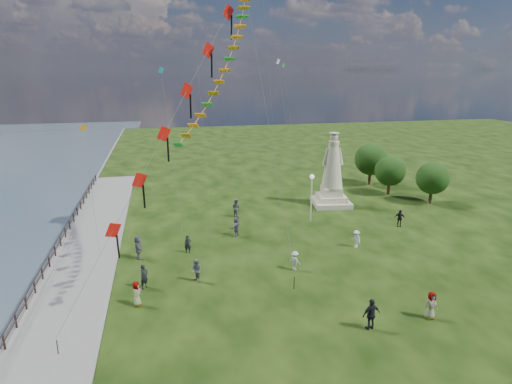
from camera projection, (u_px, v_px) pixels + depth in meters
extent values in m
cube|color=slate|center=(47.00, 271.00, 31.84)|extent=(0.30, 160.00, 0.60)
cube|color=slate|center=(78.00, 276.00, 30.42)|extent=(5.00, 60.00, 0.10)
cylinder|color=black|center=(4.00, 343.00, 22.31)|extent=(0.11, 0.11, 1.00)
cylinder|color=black|center=(16.00, 321.00, 24.19)|extent=(0.11, 0.11, 1.00)
cylinder|color=black|center=(26.00, 303.00, 26.06)|extent=(0.11, 0.11, 1.00)
cylinder|color=black|center=(35.00, 288.00, 27.94)|extent=(0.11, 0.11, 1.00)
cylinder|color=black|center=(42.00, 274.00, 29.82)|extent=(0.11, 0.11, 1.00)
cylinder|color=black|center=(49.00, 262.00, 31.69)|extent=(0.11, 0.11, 1.00)
cylinder|color=black|center=(55.00, 251.00, 33.57)|extent=(0.11, 0.11, 1.00)
cylinder|color=black|center=(60.00, 242.00, 35.44)|extent=(0.11, 0.11, 1.00)
cylinder|color=black|center=(65.00, 233.00, 37.32)|extent=(0.11, 0.11, 1.00)
cylinder|color=black|center=(70.00, 225.00, 39.20)|extent=(0.11, 0.11, 1.00)
cylinder|color=black|center=(74.00, 218.00, 41.07)|extent=(0.11, 0.11, 1.00)
cylinder|color=black|center=(77.00, 212.00, 42.95)|extent=(0.11, 0.11, 1.00)
cylinder|color=black|center=(81.00, 206.00, 44.83)|extent=(0.11, 0.11, 1.00)
cylinder|color=black|center=(84.00, 200.00, 46.70)|extent=(0.11, 0.11, 1.00)
cylinder|color=black|center=(86.00, 195.00, 48.58)|extent=(0.11, 0.11, 1.00)
cylinder|color=black|center=(89.00, 191.00, 50.45)|extent=(0.11, 0.11, 1.00)
cylinder|color=black|center=(91.00, 186.00, 52.33)|extent=(0.11, 0.11, 1.00)
cylinder|color=black|center=(94.00, 182.00, 54.21)|extent=(0.11, 0.11, 1.00)
cylinder|color=black|center=(96.00, 178.00, 56.08)|extent=(0.11, 0.11, 1.00)
cube|color=black|center=(48.00, 256.00, 31.56)|extent=(0.06, 52.00, 0.06)
cube|color=black|center=(49.00, 261.00, 31.68)|extent=(0.06, 52.00, 0.06)
cube|color=beige|center=(331.00, 202.00, 46.73)|extent=(4.39, 4.39, 0.55)
cube|color=beige|center=(331.00, 197.00, 46.57)|extent=(3.35, 3.35, 0.55)
cube|color=beige|center=(331.00, 191.00, 46.37)|extent=(2.30, 2.30, 0.92)
cylinder|color=beige|center=(334.00, 143.00, 44.92)|extent=(1.26, 1.26, 0.37)
sphere|color=beige|center=(334.00, 137.00, 44.76)|extent=(0.85, 0.85, 0.85)
cylinder|color=beige|center=(334.00, 133.00, 44.64)|extent=(1.02, 1.02, 0.09)
cylinder|color=silver|center=(311.00, 200.00, 41.05)|extent=(0.13, 0.13, 4.36)
sphere|color=white|center=(312.00, 177.00, 40.41)|extent=(0.44, 0.44, 0.44)
cylinder|color=#382314|center=(389.00, 187.00, 50.44)|extent=(0.36, 0.36, 1.77)
sphere|color=black|center=(390.00, 171.00, 49.90)|extent=(3.54, 3.54, 3.54)
cylinder|color=#382314|center=(431.00, 195.00, 47.10)|extent=(0.36, 0.36, 1.77)
sphere|color=black|center=(433.00, 178.00, 46.55)|extent=(3.53, 3.53, 3.53)
cylinder|color=#382314|center=(370.00, 177.00, 54.81)|extent=(0.36, 0.36, 2.04)
sphere|color=black|center=(371.00, 159.00, 54.18)|extent=(4.09, 4.09, 4.09)
imported|color=black|center=(144.00, 277.00, 28.66)|extent=(0.73, 0.74, 1.73)
imported|color=#595960|center=(196.00, 271.00, 29.50)|extent=(0.81, 0.96, 1.69)
imported|color=silver|center=(295.00, 261.00, 31.38)|extent=(0.98, 1.03, 1.46)
imported|color=black|center=(371.00, 314.00, 24.08)|extent=(1.18, 0.72, 1.90)
imported|color=#595960|center=(431.00, 305.00, 25.15)|extent=(0.84, 0.52, 1.72)
imported|color=#595960|center=(138.00, 247.00, 33.20)|extent=(0.98, 1.85, 1.90)
imported|color=black|center=(188.00, 244.00, 34.27)|extent=(0.59, 0.43, 1.50)
imported|color=#595960|center=(236.00, 208.00, 42.82)|extent=(0.98, 1.03, 1.81)
imported|color=silver|center=(356.00, 239.00, 35.34)|extent=(0.74, 1.07, 1.51)
imported|color=black|center=(400.00, 218.00, 40.07)|extent=(1.08, 0.81, 1.65)
imported|color=#595960|center=(137.00, 294.00, 26.56)|extent=(0.71, 0.91, 1.63)
imported|color=#595960|center=(236.00, 227.00, 37.75)|extent=(1.56, 1.71, 1.75)
cylinder|color=black|center=(57.00, 348.00, 21.98)|extent=(0.06, 0.06, 0.90)
cube|color=red|center=(113.00, 230.00, 23.52)|extent=(0.87, 0.64, 1.03)
cube|color=black|center=(118.00, 247.00, 23.73)|extent=(0.10, 0.28, 1.48)
cube|color=red|center=(140.00, 180.00, 24.39)|extent=(0.87, 0.64, 1.03)
cube|color=black|center=(144.00, 197.00, 24.60)|extent=(0.10, 0.28, 1.48)
cube|color=red|center=(164.00, 134.00, 25.26)|extent=(0.87, 0.64, 1.03)
cube|color=black|center=(168.00, 150.00, 25.47)|extent=(0.10, 0.28, 1.48)
cube|color=red|center=(187.00, 91.00, 26.13)|extent=(0.87, 0.64, 1.03)
cube|color=black|center=(191.00, 106.00, 26.34)|extent=(0.10, 0.28, 1.48)
cube|color=red|center=(208.00, 50.00, 27.01)|extent=(0.87, 0.64, 1.03)
cube|color=black|center=(212.00, 66.00, 27.21)|extent=(0.10, 0.28, 1.48)
cube|color=red|center=(228.00, 12.00, 27.88)|extent=(0.87, 0.64, 1.03)
cube|color=black|center=(231.00, 28.00, 28.08)|extent=(0.10, 0.28, 1.48)
cylinder|color=black|center=(294.00, 283.00, 28.68)|extent=(0.06, 0.06, 0.90)
cube|color=#FF9F15|center=(245.00, 0.00, 27.02)|extent=(0.83, 0.67, 0.14)
cube|color=orange|center=(244.00, 8.00, 26.63)|extent=(0.78, 0.64, 0.15)
cube|color=green|center=(242.00, 17.00, 26.24)|extent=(0.74, 0.61, 0.15)
cube|color=#FF9F15|center=(240.00, 26.00, 25.85)|extent=(0.71, 0.61, 0.16)
cube|color=#FF9F15|center=(237.00, 37.00, 25.46)|extent=(0.71, 0.63, 0.17)
cube|color=orange|center=(233.00, 48.00, 25.06)|extent=(0.71, 0.65, 0.18)
cube|color=green|center=(229.00, 59.00, 24.66)|extent=(0.70, 0.67, 0.20)
cube|color=#FF9F15|center=(224.00, 70.00, 24.25)|extent=(0.70, 0.68, 0.21)
cube|color=#FF9F15|center=(219.00, 82.00, 23.83)|extent=(0.69, 0.69, 0.23)
cube|color=orange|center=(214.00, 93.00, 23.41)|extent=(0.68, 0.69, 0.25)
cube|color=green|center=(207.00, 104.00, 22.97)|extent=(0.67, 0.69, 0.26)
cube|color=#FF9F15|center=(201.00, 115.00, 22.53)|extent=(0.65, 0.69, 0.28)
cube|color=#FF9F15|center=(193.00, 126.00, 22.07)|extent=(0.64, 0.68, 0.29)
cube|color=orange|center=(186.00, 135.00, 21.61)|extent=(0.62, 0.67, 0.30)
cube|color=green|center=(178.00, 145.00, 21.14)|extent=(0.60, 0.66, 0.31)
cube|color=teal|center=(161.00, 70.00, 38.36)|extent=(0.51, 0.39, 0.57)
cylinder|color=#595959|center=(172.00, 153.00, 38.06)|extent=(1.02, 5.02, 14.15)
cube|color=silver|center=(278.00, 62.00, 43.04)|extent=(0.51, 0.39, 0.57)
cylinder|color=#595959|center=(289.00, 139.00, 42.86)|extent=(1.02, 5.02, 14.98)
cylinder|color=#595959|center=(354.00, 93.00, 45.11)|extent=(1.02, 5.02, 23.56)
cylinder|color=#595959|center=(198.00, 72.00, 45.83)|extent=(1.02, 5.02, 27.95)
cube|color=green|center=(283.00, 65.00, 52.35)|extent=(0.51, 0.39, 0.57)
cylinder|color=#595959|center=(292.00, 128.00, 52.13)|extent=(1.02, 5.02, 14.72)
cube|color=orange|center=(83.00, 128.00, 36.05)|extent=(0.51, 0.39, 0.57)
cylinder|color=#595959|center=(91.00, 189.00, 35.11)|extent=(1.02, 5.01, 9.46)
cylinder|color=#595959|center=(270.00, 91.00, 47.14)|extent=(1.02, 5.02, 23.86)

